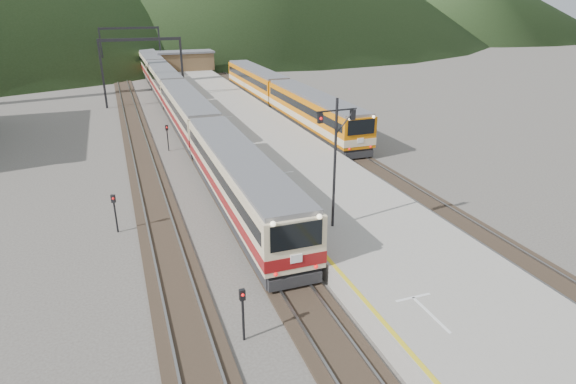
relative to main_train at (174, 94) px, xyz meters
name	(u,v)px	position (x,y,z in m)	size (l,w,h in m)	color
track_main	(190,132)	(0.00, -10.31, -1.93)	(2.60, 200.00, 0.23)	black
track_far	(137,137)	(-5.00, -10.31, -1.93)	(2.60, 200.00, 0.23)	black
track_second	(299,123)	(11.50, -10.31, -1.93)	(2.60, 200.00, 0.23)	black
platform	(250,128)	(5.60, -12.31, -1.50)	(8.00, 100.00, 1.00)	gray
gantry_near	(142,59)	(-2.85, 4.69, 3.59)	(9.55, 0.25, 8.00)	black
gantry_far	(131,42)	(-2.85, 29.69, 3.59)	(9.55, 0.25, 8.00)	black
station_shed	(185,60)	(5.60, 27.69, 0.57)	(9.40, 4.40, 3.10)	brown
main_train	(174,94)	(0.00, 0.00, 0.00)	(2.90, 79.45, 3.54)	beige
second_train	(281,95)	(11.50, -4.44, -0.02)	(2.86, 38.98, 3.49)	#C56706
signal_mast	(335,151)	(3.52, -35.94, 3.17)	(2.20, 0.29, 6.82)	black
short_signal_a	(243,308)	(-3.04, -42.08, -0.53)	(0.23, 0.17, 2.27)	black
short_signal_b	(167,134)	(-2.69, -15.74, -0.53)	(0.25, 0.21, 2.27)	black
short_signal_c	(115,208)	(-7.34, -30.71, -0.53)	(0.26, 0.23, 2.27)	black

